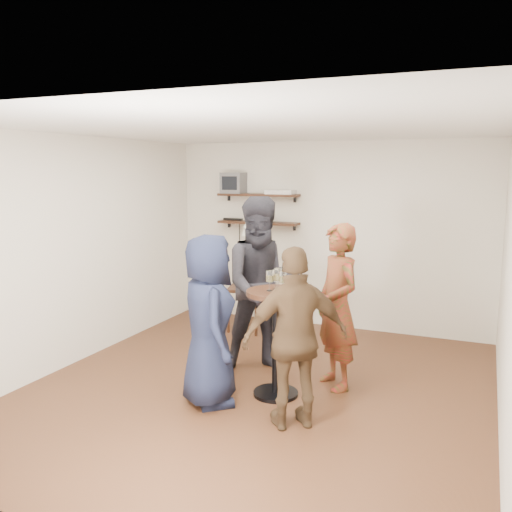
{
  "coord_description": "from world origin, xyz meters",
  "views": [
    {
      "loc": [
        2.05,
        -4.81,
        2.22
      ],
      "look_at": [
        -0.19,
        0.4,
        1.3
      ],
      "focal_mm": 38.0,
      "sensor_mm": 36.0,
      "label": 1
    }
  ],
  "objects": [
    {
      "name": "radio",
      "position": [
        -0.91,
        2.38,
        1.52
      ],
      "size": [
        0.22,
        0.1,
        0.1
      ],
      "primitive_type": "cube",
      "color": "black",
      "rests_on": "shelf_lower"
    },
    {
      "name": "person_dark",
      "position": [
        -0.14,
        0.5,
        0.97
      ],
      "size": [
        1.19,
        1.13,
        1.93
      ],
      "primitive_type": "imported",
      "rotation": [
        0.0,
        0.0,
        0.58
      ],
      "color": "black",
      "rests_on": "room"
    },
    {
      "name": "room",
      "position": [
        0.0,
        0.0,
        1.3
      ],
      "size": [
        4.58,
        5.08,
        2.68
      ],
      "color": "#432315",
      "rests_on": "ground"
    },
    {
      "name": "dvd_deck",
      "position": [
        -0.66,
        2.38,
        1.9
      ],
      "size": [
        0.4,
        0.24,
        0.06
      ],
      "primitive_type": "cube",
      "color": "silver",
      "rests_on": "shelf_upper"
    },
    {
      "name": "shelf_lower",
      "position": [
        -1.0,
        2.38,
        1.45
      ],
      "size": [
        1.2,
        0.25,
        0.04
      ],
      "primitive_type": "cube",
      "color": "black",
      "rests_on": "room"
    },
    {
      "name": "side_table",
      "position": [
        -0.92,
        1.84,
        0.52
      ],
      "size": [
        0.62,
        0.62,
        0.62
      ],
      "rotation": [
        0.0,
        0.0,
        0.24
      ],
      "color": "black",
      "rests_on": "room"
    },
    {
      "name": "person_navy",
      "position": [
        -0.3,
        -0.47,
        0.81
      ],
      "size": [
        0.9,
        0.95,
        1.63
      ],
      "primitive_type": "imported",
      "rotation": [
        0.0,
        0.0,
        2.24
      ],
      "color": "black",
      "rests_on": "room"
    },
    {
      "name": "power_strip",
      "position": [
        -1.43,
        2.42,
        1.48
      ],
      "size": [
        0.3,
        0.05,
        0.03
      ],
      "primitive_type": "cube",
      "color": "black",
      "rests_on": "shelf_lower"
    },
    {
      "name": "wine_glass_fl",
      "position": [
        0.16,
        -0.09,
        1.19
      ],
      "size": [
        0.07,
        0.07,
        0.2
      ],
      "color": "silver",
      "rests_on": "drinks_table"
    },
    {
      "name": "shelf_upper",
      "position": [
        -1.0,
        2.38,
        1.85
      ],
      "size": [
        1.2,
        0.25,
        0.04
      ],
      "primitive_type": "cube",
      "color": "black",
      "rests_on": "room"
    },
    {
      "name": "drinks_table",
      "position": [
        0.22,
        -0.06,
        0.68
      ],
      "size": [
        0.58,
        0.58,
        1.06
      ],
      "color": "black",
      "rests_on": "room"
    },
    {
      "name": "wine_glass_bl",
      "position": [
        0.2,
        -0.01,
        1.19
      ],
      "size": [
        0.07,
        0.07,
        0.2
      ],
      "color": "silver",
      "rests_on": "drinks_table"
    },
    {
      "name": "person_brown",
      "position": [
        0.61,
        -0.59,
        0.79
      ],
      "size": [
        0.98,
        0.86,
        1.58
      ],
      "primitive_type": "imported",
      "rotation": [
        0.0,
        0.0,
        3.77
      ],
      "color": "#49331F",
      "rests_on": "room"
    },
    {
      "name": "crt_monitor",
      "position": [
        -1.39,
        2.38,
        2.02
      ],
      "size": [
        0.32,
        0.3,
        0.3
      ],
      "primitive_type": "cube",
      "color": "#59595B",
      "rests_on": "shelf_upper"
    },
    {
      "name": "wine_glass_br",
      "position": [
        0.24,
        -0.06,
        1.21
      ],
      "size": [
        0.07,
        0.07,
        0.22
      ],
      "color": "silver",
      "rests_on": "drinks_table"
    },
    {
      "name": "vase_lilies",
      "position": [
        -0.92,
        1.84,
        0.91
      ],
      "size": [
        0.19,
        0.19,
        0.93
      ],
      "rotation": [
        0.0,
        0.0,
        0.24
      ],
      "color": "white",
      "rests_on": "side_table"
    },
    {
      "name": "wine_glass_fr",
      "position": [
        0.3,
        -0.1,
        1.2
      ],
      "size": [
        0.07,
        0.07,
        0.21
      ],
      "color": "silver",
      "rests_on": "drinks_table"
    },
    {
      "name": "person_plaid",
      "position": [
        0.71,
        0.4,
        0.84
      ],
      "size": [
        0.72,
        0.73,
        1.69
      ],
      "primitive_type": "imported",
      "rotation": [
        0.0,
        0.0,
        -0.82
      ],
      "color": "red",
      "rests_on": "room"
    }
  ]
}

